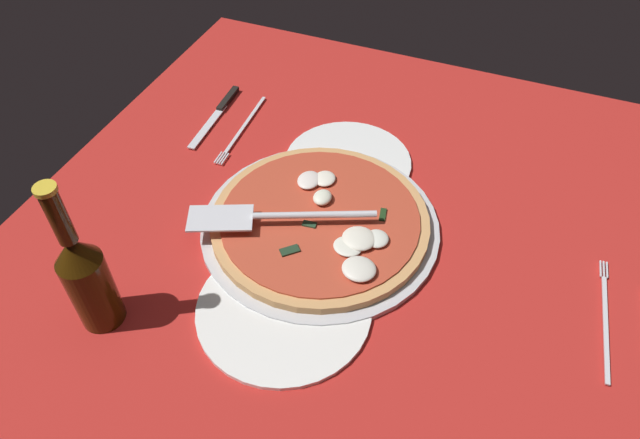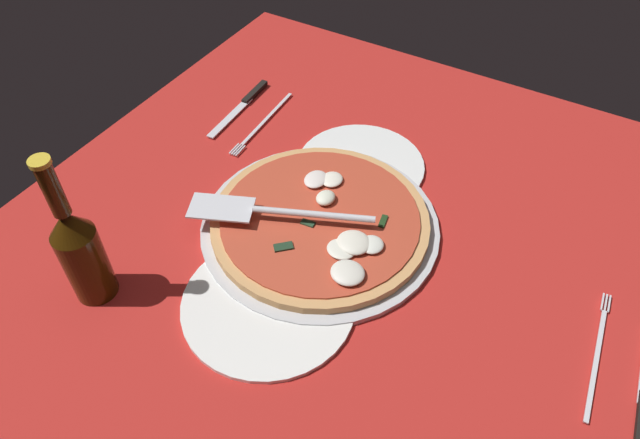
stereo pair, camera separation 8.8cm
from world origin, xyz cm
name	(u,v)px [view 2 (the right image)]	position (x,y,z in cm)	size (l,w,h in cm)	color
ground_plane	(353,232)	(0.00, 0.00, -0.40)	(100.40, 100.40, 0.80)	red
checker_pattern	(353,230)	(0.00, 0.00, 0.05)	(100.40, 100.40, 0.10)	silver
pizza_pan	(320,227)	(-2.45, 4.42, 0.72)	(36.16, 36.16, 1.25)	silver
dinner_plate_left	(269,304)	(-18.21, 3.31, 0.60)	(23.73, 23.73, 1.00)	white
dinner_plate_right	(361,166)	(13.28, 5.65, 0.60)	(21.43, 21.43, 1.00)	white
pizza	(321,221)	(-2.53, 4.13, 2.24)	(32.97, 32.97, 3.04)	tan
pizza_server	(272,211)	(-6.56, 10.27, 4.73)	(13.77, 26.55, 1.00)	silver
place_setting_near	(620,375)	(-4.94, -40.17, 0.45)	(21.27, 14.50, 1.40)	white
place_setting_far	(253,114)	(16.08, 29.83, 0.45)	(20.94, 14.74, 1.40)	white
beer_bottle	(80,250)	(-28.13, 25.21, 8.89)	(5.68, 5.68, 24.13)	#341F05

